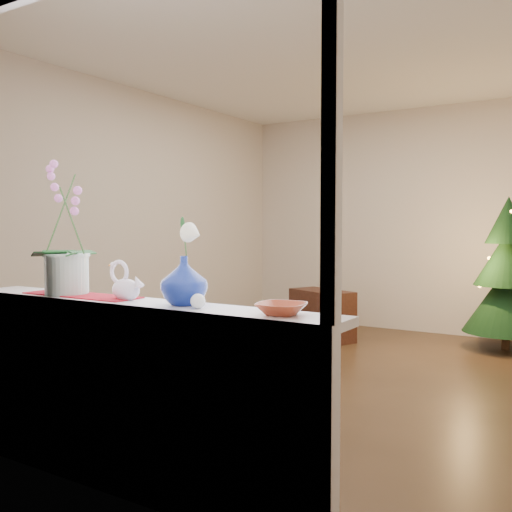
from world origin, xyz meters
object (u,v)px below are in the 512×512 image
Objects in this scene: amber_dish at (281,310)px; side_table at (322,315)px; swan at (126,281)px; paperweight at (198,301)px; blue_vase at (184,277)px; orchid_pot at (66,227)px; xmas_tree at (507,273)px.

amber_dish is 4.17m from side_table.
side_table is (-0.74, 3.79, -0.73)m from swan.
side_table is at bearing 107.70° from paperweight.
swan reaches higher than side_table.
paperweight is (0.13, -0.06, -0.10)m from blue_vase.
blue_vase is 4.00m from side_table.
swan reaches higher than amber_dish.
swan is 0.36m from blue_vase.
paperweight is 0.09× the size of side_table.
blue_vase reaches higher than swan.
swan is 3.93m from side_table.
orchid_pot is 0.50m from swan.
blue_vase is 3.87× the size of paperweight.
amber_dish is 0.23× the size of side_table.
amber_dish is at bearing -92.99° from xmas_tree.
orchid_pot reaches higher than blue_vase.
paperweight is 0.04× the size of xmas_tree.
xmas_tree reaches higher than blue_vase.
amber_dish is 0.11× the size of xmas_tree.
paperweight reaches higher than side_table.
blue_vase is 0.35× the size of side_table.
amber_dish is (0.40, 0.04, -0.01)m from paperweight.
swan is at bearing 0.83° from orchid_pot.
swan is 0.84× the size of blue_vase.
orchid_pot is 0.96× the size of side_table.
blue_vase reaches higher than amber_dish.
swan is at bearing -104.33° from xmas_tree.
side_table is at bearing 119.06° from swan.
orchid_pot is at bearing -60.82° from side_table.
xmas_tree reaches higher than paperweight.
xmas_tree is (0.62, 4.37, -0.16)m from paperweight.
xmas_tree is 2.13× the size of side_table.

